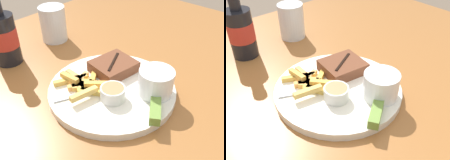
% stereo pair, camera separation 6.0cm
% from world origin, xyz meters
% --- Properties ---
extents(dining_table, '(1.33, 1.08, 0.76)m').
position_xyz_m(dining_table, '(0.00, 0.00, 0.68)').
color(dining_table, '#935B2D').
rests_on(dining_table, ground_plane).
extents(dinner_plate, '(0.30, 0.30, 0.02)m').
position_xyz_m(dinner_plate, '(0.00, 0.00, 0.77)').
color(dinner_plate, silver).
rests_on(dinner_plate, dining_table).
extents(steak_portion, '(0.11, 0.10, 0.03)m').
position_xyz_m(steak_portion, '(0.05, 0.04, 0.79)').
color(steak_portion, brown).
rests_on(steak_portion, dinner_plate).
extents(fries_pile, '(0.15, 0.13, 0.02)m').
position_xyz_m(fries_pile, '(-0.04, 0.05, 0.78)').
color(fries_pile, gold).
rests_on(fries_pile, dinner_plate).
extents(coleslaw_cup, '(0.08, 0.08, 0.06)m').
position_xyz_m(coleslaw_cup, '(0.05, -0.09, 0.81)').
color(coleslaw_cup, white).
rests_on(coleslaw_cup, dinner_plate).
extents(dipping_sauce_cup, '(0.06, 0.06, 0.03)m').
position_xyz_m(dipping_sauce_cup, '(-0.03, -0.03, 0.79)').
color(dipping_sauce_cup, silver).
rests_on(dipping_sauce_cup, dinner_plate).
extents(pickle_spear, '(0.08, 0.06, 0.02)m').
position_xyz_m(pickle_spear, '(-0.01, -0.12, 0.79)').
color(pickle_spear, olive).
rests_on(pickle_spear, dinner_plate).
extents(fork_utensil, '(0.13, 0.07, 0.00)m').
position_xyz_m(fork_utensil, '(-0.07, 0.03, 0.78)').
color(fork_utensil, '#B7B7BC').
rests_on(fork_utensil, dinner_plate).
extents(beer_bottle, '(0.07, 0.07, 0.22)m').
position_xyz_m(beer_bottle, '(-0.08, 0.31, 0.84)').
color(beer_bottle, black).
rests_on(beer_bottle, dining_table).
extents(drinking_glass, '(0.08, 0.08, 0.11)m').
position_xyz_m(drinking_glass, '(0.08, 0.31, 0.81)').
color(drinking_glass, silver).
rests_on(drinking_glass, dining_table).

